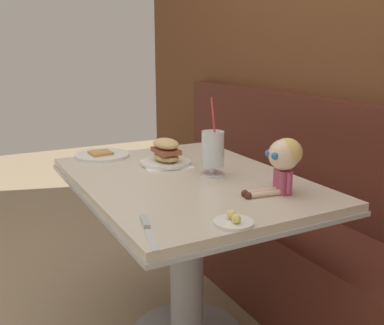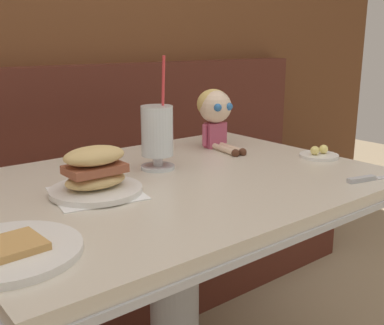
{
  "view_description": "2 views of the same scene",
  "coord_description": "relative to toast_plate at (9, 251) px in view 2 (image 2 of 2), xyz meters",
  "views": [
    {
      "loc": [
        1.54,
        -0.62,
        1.25
      ],
      "look_at": [
        0.12,
        0.14,
        0.83
      ],
      "focal_mm": 42.84,
      "sensor_mm": 36.0,
      "label": 1
    },
    {
      "loc": [
        -0.7,
        -0.78,
        1.1
      ],
      "look_at": [
        0.05,
        0.16,
        0.78
      ],
      "focal_mm": 43.67,
      "sensor_mm": 36.0,
      "label": 2
    }
  ],
  "objects": [
    {
      "name": "wood_panel_wall",
      "position": [
        0.49,
        1.06,
        0.45
      ],
      "size": [
        4.4,
        0.08,
        2.4
      ],
      "primitive_type": "cube",
      "color": "brown",
      "rests_on": "ground"
    },
    {
      "name": "butter_saucer",
      "position": [
        0.98,
        0.09,
        0.0
      ],
      "size": [
        0.12,
        0.12,
        0.04
      ],
      "color": "white",
      "rests_on": "diner_table"
    },
    {
      "name": "sandwich_plate",
      "position": [
        0.27,
        0.2,
        0.04
      ],
      "size": [
        0.23,
        0.23,
        0.12
      ],
      "color": "white",
      "rests_on": "diner_table"
    },
    {
      "name": "seated_doll",
      "position": [
        0.82,
        0.4,
        0.12
      ],
      "size": [
        0.13,
        0.22,
        0.2
      ],
      "color": "#B74C6B",
      "rests_on": "diner_table"
    },
    {
      "name": "toast_plate",
      "position": [
        0.0,
        0.0,
        0.0
      ],
      "size": [
        0.25,
        0.25,
        0.03
      ],
      "color": "white",
      "rests_on": "diner_table"
    },
    {
      "name": "diner_table",
      "position": [
        0.49,
        0.19,
        -0.21
      ],
      "size": [
        1.11,
        0.81,
        0.74
      ],
      "color": "beige",
      "rests_on": "ground"
    },
    {
      "name": "milkshake_glass",
      "position": [
        0.51,
        0.3,
        0.09
      ],
      "size": [
        0.1,
        0.1,
        0.32
      ],
      "color": "silver",
      "rests_on": "diner_table"
    },
    {
      "name": "booth_bench",
      "position": [
        0.49,
        0.82,
        -0.42
      ],
      "size": [
        2.6,
        0.48,
        1.0
      ],
      "color": "#512319",
      "rests_on": "ground"
    },
    {
      "name": "butter_knife",
      "position": [
        0.89,
        -0.14,
        -0.0
      ],
      "size": [
        0.23,
        0.07,
        0.01
      ],
      "color": "silver",
      "rests_on": "diner_table"
    }
  ]
}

